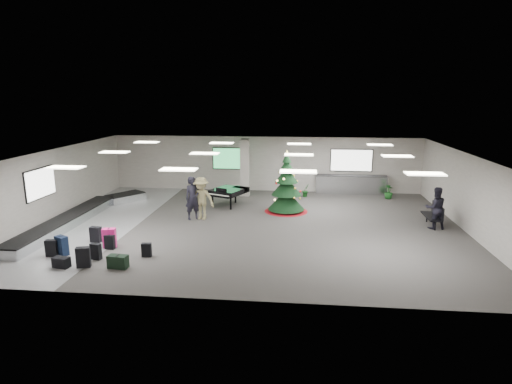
# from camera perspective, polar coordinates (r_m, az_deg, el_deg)

# --- Properties ---
(ground) EXTENTS (18.00, 18.00, 0.00)m
(ground) POSITION_cam_1_polar(r_m,az_deg,el_deg) (18.78, -0.61, -4.45)
(ground) COLOR #3A3735
(ground) RESTS_ON ground
(room_envelope) EXTENTS (18.02, 14.02, 3.21)m
(room_envelope) POSITION_cam_1_polar(r_m,az_deg,el_deg) (18.92, -1.55, 2.94)
(room_envelope) COLOR #A49E96
(room_envelope) RESTS_ON ground
(baggage_carousel) EXTENTS (2.28, 9.71, 0.43)m
(baggage_carousel) POSITION_cam_1_polar(r_m,az_deg,el_deg) (20.99, -22.46, -2.98)
(baggage_carousel) COLOR silver
(baggage_carousel) RESTS_ON ground
(service_counter) EXTENTS (4.05, 0.65, 1.08)m
(service_counter) POSITION_cam_1_polar(r_m,az_deg,el_deg) (25.15, 12.53, 0.99)
(service_counter) COLOR silver
(service_counter) RESTS_ON ground
(suitcase_0) EXTENTS (0.49, 0.36, 0.70)m
(suitcase_0) POSITION_cam_1_polar(r_m,az_deg,el_deg) (15.39, -22.04, -8.06)
(suitcase_0) COLOR black
(suitcase_0) RESTS_ON ground
(suitcase_1) EXTENTS (0.40, 0.27, 0.58)m
(suitcase_1) POSITION_cam_1_polar(r_m,az_deg,el_deg) (15.95, -20.57, -7.43)
(suitcase_1) COLOR black
(suitcase_1) RESTS_ON ground
(pink_suitcase) EXTENTS (0.51, 0.33, 0.76)m
(pink_suitcase) POSITION_cam_1_polar(r_m,az_deg,el_deg) (16.92, -18.96, -5.83)
(pink_suitcase) COLOR #EE1F80
(pink_suitcase) RESTS_ON ground
(suitcase_3) EXTENTS (0.37, 0.22, 0.55)m
(suitcase_3) POSITION_cam_1_polar(r_m,az_deg,el_deg) (16.80, -18.92, -6.33)
(suitcase_3) COLOR black
(suitcase_3) RESTS_ON ground
(navy_suitcase) EXTENTS (0.53, 0.45, 0.72)m
(navy_suitcase) POSITION_cam_1_polar(r_m,az_deg,el_deg) (16.77, -24.47, -6.54)
(navy_suitcase) COLOR black
(navy_suitcase) RESTS_ON ground
(suitcase_5) EXTENTS (0.42, 0.26, 0.62)m
(suitcase_5) POSITION_cam_1_polar(r_m,az_deg,el_deg) (16.84, -25.58, -6.76)
(suitcase_5) COLOR black
(suitcase_5) RESTS_ON ground
(green_duffel) EXTENTS (0.67, 0.39, 0.45)m
(green_duffel) POSITION_cam_1_polar(r_m,az_deg,el_deg) (14.98, -17.93, -8.82)
(green_duffel) COLOR black
(green_duffel) RESTS_ON ground
(suitcase_7) EXTENTS (0.35, 0.21, 0.51)m
(suitcase_7) POSITION_cam_1_polar(r_m,az_deg,el_deg) (15.68, -14.39, -7.49)
(suitcase_7) COLOR black
(suitcase_7) RESTS_ON ground
(suitcase_8) EXTENTS (0.44, 0.28, 0.63)m
(suitcase_8) POSITION_cam_1_polar(r_m,az_deg,el_deg) (17.72, -20.58, -5.33)
(suitcase_8) COLOR black
(suitcase_8) RESTS_ON ground
(black_duffel) EXTENTS (0.59, 0.40, 0.37)m
(black_duffel) POSITION_cam_1_polar(r_m,az_deg,el_deg) (15.69, -24.52, -8.53)
(black_duffel) COLOR black
(black_duffel) RESTS_ON ground
(christmas_tree) EXTENTS (2.12, 2.12, 3.02)m
(christmas_tree) POSITION_cam_1_polar(r_m,az_deg,el_deg) (20.78, 4.07, 0.17)
(christmas_tree) COLOR maroon
(christmas_tree) RESTS_ON ground
(grand_piano) EXTENTS (2.00, 2.22, 1.04)m
(grand_piano) POSITION_cam_1_polar(r_m,az_deg,el_deg) (21.91, -3.76, 0.05)
(grand_piano) COLOR black
(grand_piano) RESTS_ON ground
(bench) EXTENTS (0.53, 1.55, 0.98)m
(bench) POSITION_cam_1_polar(r_m,az_deg,el_deg) (20.05, 22.67, -2.70)
(bench) COLOR black
(bench) RESTS_ON ground
(traveler_a) EXTENTS (0.87, 0.80, 1.99)m
(traveler_a) POSITION_cam_1_polar(r_m,az_deg,el_deg) (19.64, -8.42, -0.81)
(traveler_a) COLOR black
(traveler_a) RESTS_ON ground
(traveler_b) EXTENTS (1.40, 1.00, 1.95)m
(traveler_b) POSITION_cam_1_polar(r_m,az_deg,el_deg) (19.59, -7.31, -0.86)
(traveler_b) COLOR #8B8156
(traveler_b) RESTS_ON ground
(traveler_bench) EXTENTS (0.94, 0.76, 1.81)m
(traveler_bench) POSITION_cam_1_polar(r_m,az_deg,el_deg) (19.62, 22.81, -1.98)
(traveler_bench) COLOR black
(traveler_bench) RESTS_ON ground
(potted_plant_left) EXTENTS (0.52, 0.52, 0.74)m
(potted_plant_left) POSITION_cam_1_polar(r_m,az_deg,el_deg) (24.00, 6.64, 0.22)
(potted_plant_left) COLOR #133E15
(potted_plant_left) RESTS_ON ground
(potted_plant_right) EXTENTS (0.63, 0.63, 0.80)m
(potted_plant_right) POSITION_cam_1_polar(r_m,az_deg,el_deg) (24.50, 17.27, 0.05)
(potted_plant_right) COLOR #133E15
(potted_plant_right) RESTS_ON ground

